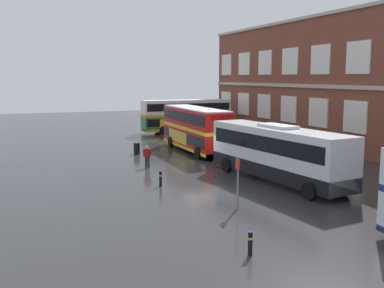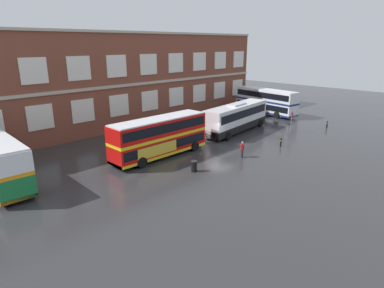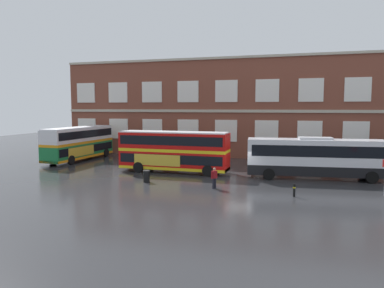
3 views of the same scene
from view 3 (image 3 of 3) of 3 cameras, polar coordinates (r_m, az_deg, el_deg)
The scene contains 8 objects.
ground_plane at distance 35.17m, azimuth 7.90°, elevation -4.98°, with size 120.00×120.00×0.00m, color #2B2B2D.
brick_terminal_building at distance 50.61m, azimuth 9.07°, elevation 5.38°, with size 50.79×8.19×12.80m.
double_decker_near at distance 47.23m, azimuth -17.01°, elevation 0.19°, with size 3.19×11.09×4.07m.
double_decker_middle at distance 36.99m, azimuth -2.82°, elevation -1.04°, with size 11.00×2.87×4.07m.
touring_coach at distance 35.25m, azimuth 18.44°, elevation -2.06°, with size 12.22×4.01×3.80m.
waiting_passenger at distance 29.61m, azimuth 3.46°, elevation -5.13°, with size 0.46×0.58×1.70m.
station_litter_bin at distance 32.44m, azimuth -7.04°, elevation -4.95°, with size 0.60×0.60×1.03m.
safety_bollard_west at distance 28.03m, azimuth 15.50°, elevation -6.87°, with size 0.19×0.19×0.95m.
Camera 3 is at (5.51, -32.12, 6.52)m, focal length 34.54 mm.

